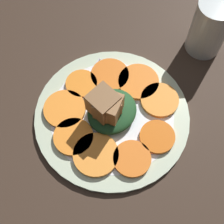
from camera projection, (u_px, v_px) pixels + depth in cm
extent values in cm
cube|color=#38281E|center=(112.00, 119.00, 61.74)|extent=(120.00, 120.00, 2.00)
cylinder|color=beige|center=(112.00, 116.00, 60.39)|extent=(29.87, 29.87, 1.00)
cylinder|color=white|center=(112.00, 115.00, 60.35)|extent=(23.89, 23.89, 1.00)
cylinder|color=orange|center=(110.00, 75.00, 63.26)|extent=(7.76, 7.76, 0.82)
cylinder|color=orange|center=(81.00, 84.00, 62.36)|extent=(6.32, 6.32, 0.82)
cylinder|color=orange|center=(65.00, 109.00, 59.89)|extent=(8.10, 8.10, 0.82)
cylinder|color=orange|center=(73.00, 137.00, 57.39)|extent=(7.39, 7.39, 0.82)
cylinder|color=orange|center=(96.00, 155.00, 55.89)|extent=(8.27, 8.27, 0.82)
cylinder|color=orange|center=(132.00, 159.00, 55.56)|extent=(6.86, 6.86, 0.82)
cylinder|color=#D56013|center=(157.00, 137.00, 57.39)|extent=(6.58, 6.58, 0.82)
cylinder|color=orange|center=(160.00, 100.00, 60.76)|extent=(7.46, 7.46, 0.82)
cylinder|color=orange|center=(137.00, 81.00, 62.68)|extent=(8.18, 8.18, 0.82)
ellipsoid|color=#1E4723|center=(112.00, 111.00, 58.62)|extent=(9.92, 8.93, 2.73)
cube|color=olive|center=(109.00, 107.00, 55.02)|extent=(5.36, 5.36, 4.39)
cube|color=brown|center=(110.00, 109.00, 55.36)|extent=(4.43, 4.43, 3.52)
cube|color=brown|center=(103.00, 103.00, 55.17)|extent=(5.27, 5.27, 4.68)
cube|color=silver|center=(75.00, 109.00, 60.16)|extent=(12.40, 3.45, 0.40)
cube|color=silver|center=(91.00, 81.00, 62.90)|extent=(1.92, 2.55, 0.40)
cube|color=silver|center=(94.00, 67.00, 64.35)|extent=(4.86, 1.23, 0.40)
cube|color=silver|center=(97.00, 68.00, 64.22)|extent=(4.86, 1.23, 0.40)
cube|color=silver|center=(100.00, 70.00, 64.09)|extent=(4.86, 1.23, 0.40)
cube|color=silver|center=(103.00, 71.00, 63.97)|extent=(4.86, 1.23, 0.40)
cylinder|color=silver|center=(210.00, 27.00, 62.86)|extent=(7.54, 7.54, 12.13)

